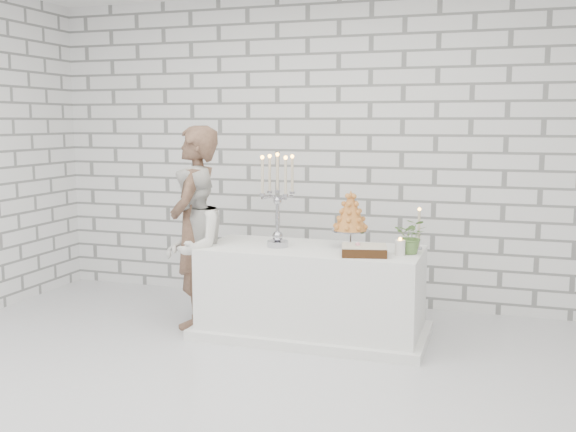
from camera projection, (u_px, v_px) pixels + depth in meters
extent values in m
cube|color=silver|center=(244.00, 400.00, 4.28)|extent=(6.00, 5.00, 0.01)
cube|color=white|center=(338.00, 151.00, 6.42)|extent=(6.00, 0.01, 3.00)
cube|color=white|center=(312.00, 292.00, 5.52)|extent=(1.80, 0.80, 0.75)
imported|color=#50372C|center=(195.00, 227.00, 5.74)|extent=(0.51, 0.69, 1.75)
imported|color=white|center=(193.00, 248.00, 5.66)|extent=(0.68, 0.79, 1.41)
cube|color=black|center=(364.00, 250.00, 5.14)|extent=(0.39, 0.32, 0.08)
cylinder|color=white|center=(400.00, 248.00, 5.14)|extent=(0.10, 0.10, 0.12)
cylinder|color=beige|center=(419.00, 230.00, 5.37)|extent=(0.08, 0.08, 0.32)
imported|color=#3E642D|center=(412.00, 236.00, 5.20)|extent=(0.26, 0.23, 0.28)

